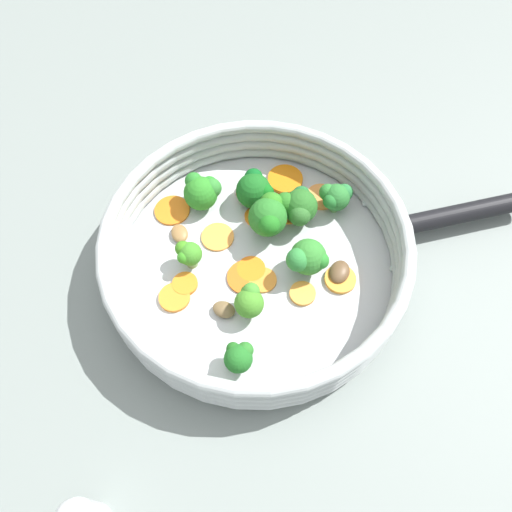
# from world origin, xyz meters

# --- Properties ---
(ground_plane) EXTENTS (4.00, 4.00, 0.00)m
(ground_plane) POSITION_xyz_m (0.00, 0.00, 0.00)
(ground_plane) COLOR slate
(skillet) EXTENTS (0.34, 0.34, 0.01)m
(skillet) POSITION_xyz_m (0.00, 0.00, 0.01)
(skillet) COLOR #B2B5B7
(skillet) RESTS_ON ground_plane
(skillet_rim_wall) EXTENTS (0.36, 0.36, 0.06)m
(skillet_rim_wall) POSITION_xyz_m (0.00, 0.00, 0.04)
(skillet_rim_wall) COLOR #ABB3B2
(skillet_rim_wall) RESTS_ON skillet
(skillet_handle) EXTENTS (0.14, 0.15, 0.03)m
(skillet_handle) POSITION_xyz_m (-0.18, 0.19, 0.03)
(skillet_handle) COLOR black
(skillet_handle) RESTS_ON skillet
(skillet_rivet_left) EXTENTS (0.01, 0.01, 0.01)m
(skillet_rivet_left) POSITION_xyz_m (-0.07, 0.15, 0.02)
(skillet_rivet_left) COLOR #AEBABC
(skillet_rivet_left) RESTS_ON skillet
(skillet_rivet_right) EXTENTS (0.01, 0.01, 0.01)m
(skillet_rivet_right) POSITION_xyz_m (-0.14, 0.08, 0.02)
(skillet_rivet_right) COLOR #B2B7BC
(skillet_rivet_right) RESTS_ON skillet
(carrot_slice_0) EXTENTS (0.06, 0.06, 0.01)m
(carrot_slice_0) POSITION_xyz_m (-0.13, -0.03, 0.02)
(carrot_slice_0) COLOR orange
(carrot_slice_0) RESTS_ON skillet
(carrot_slice_1) EXTENTS (0.04, 0.04, 0.00)m
(carrot_slice_1) POSITION_xyz_m (0.02, 0.02, 0.01)
(carrot_slice_1) COLOR orange
(carrot_slice_1) RESTS_ON skillet
(carrot_slice_2) EXTENTS (0.05, 0.05, 0.01)m
(carrot_slice_2) POSITION_xyz_m (-0.03, 0.10, 0.02)
(carrot_slice_2) COLOR orange
(carrot_slice_2) RESTS_ON skillet
(carrot_slice_3) EXTENTS (0.04, 0.04, 0.01)m
(carrot_slice_3) POSITION_xyz_m (0.09, -0.06, 0.02)
(carrot_slice_3) COLOR orange
(carrot_slice_3) RESTS_ON skillet
(carrot_slice_4) EXTENTS (0.06, 0.06, 0.00)m
(carrot_slice_4) POSITION_xyz_m (-0.01, -0.13, 0.02)
(carrot_slice_4) COLOR orange
(carrot_slice_4) RESTS_ON skillet
(carrot_slice_5) EXTENTS (0.06, 0.06, 0.00)m
(carrot_slice_5) POSITION_xyz_m (0.02, -0.00, 0.01)
(carrot_slice_5) COLOR orange
(carrot_slice_5) RESTS_ON skillet
(carrot_slice_6) EXTENTS (0.04, 0.04, 0.00)m
(carrot_slice_6) POSITION_xyz_m (-0.06, -0.03, 0.02)
(carrot_slice_6) COLOR orange
(carrot_slice_6) RESTS_ON skillet
(carrot_slice_7) EXTENTS (0.06, 0.06, 0.01)m
(carrot_slice_7) POSITION_xyz_m (-0.13, 0.03, 0.02)
(carrot_slice_7) COLOR #EB8A40
(carrot_slice_7) RESTS_ON skillet
(carrot_slice_8) EXTENTS (0.06, 0.06, 0.00)m
(carrot_slice_8) POSITION_xyz_m (-0.01, -0.06, 0.01)
(carrot_slice_8) COLOR orange
(carrot_slice_8) RESTS_ON skillet
(carrot_slice_9) EXTENTS (0.04, 0.04, 0.00)m
(carrot_slice_9) POSITION_xyz_m (-0.09, -0.00, 0.01)
(carrot_slice_9) COLOR orange
(carrot_slice_9) RESTS_ON skillet
(carrot_slice_10) EXTENTS (0.04, 0.04, 0.01)m
(carrot_slice_10) POSITION_xyz_m (0.01, 0.07, 0.02)
(carrot_slice_10) COLOR orange
(carrot_slice_10) RESTS_ON skillet
(carrot_slice_11) EXTENTS (0.04, 0.04, 0.01)m
(carrot_slice_11) POSITION_xyz_m (-0.09, -0.06, 0.02)
(carrot_slice_11) COLOR orange
(carrot_slice_11) RESTS_ON skillet
(carrot_slice_12) EXTENTS (0.05, 0.05, 0.00)m
(carrot_slice_12) POSITION_xyz_m (0.01, -0.00, 0.01)
(carrot_slice_12) COLOR orange
(carrot_slice_12) RESTS_ON skillet
(carrot_slice_13) EXTENTS (0.04, 0.04, 0.01)m
(carrot_slice_13) POSITION_xyz_m (0.07, -0.06, 0.02)
(carrot_slice_13) COLOR orange
(carrot_slice_13) RESTS_ON skillet
(broccoli_floret_0) EXTENTS (0.05, 0.05, 0.05)m
(broccoli_floret_0) POSITION_xyz_m (-0.04, -0.10, 0.04)
(broccoli_floret_0) COLOR #689244
(broccoli_floret_0) RESTS_ON skillet
(broccoli_floret_1) EXTENTS (0.03, 0.03, 0.04)m
(broccoli_floret_1) POSITION_xyz_m (0.04, -0.07, 0.04)
(broccoli_floret_1) COLOR #799852
(broccoli_floret_1) RESTS_ON skillet
(broccoli_floret_2) EXTENTS (0.04, 0.04, 0.04)m
(broccoli_floret_2) POSITION_xyz_m (-0.12, 0.05, 0.04)
(broccoli_floret_2) COLOR #5D9851
(broccoli_floret_2) RESTS_ON skillet
(broccoli_floret_3) EXTENTS (0.05, 0.05, 0.05)m
(broccoli_floret_3) POSITION_xyz_m (-0.08, 0.02, 0.04)
(broccoli_floret_3) COLOR #668A55
(broccoli_floret_3) RESTS_ON skillet
(broccoli_floret_4) EXTENTS (0.05, 0.05, 0.05)m
(broccoli_floret_4) POSITION_xyz_m (-0.02, 0.06, 0.04)
(broccoli_floret_4) COLOR #8DAD66
(broccoli_floret_4) RESTS_ON skillet
(broccoli_floret_5) EXTENTS (0.05, 0.05, 0.05)m
(broccoli_floret_5) POSITION_xyz_m (-0.08, -0.05, 0.04)
(broccoli_floret_5) COLOR #668A50
(broccoli_floret_5) RESTS_ON skillet
(broccoli_floret_6) EXTENTS (0.04, 0.03, 0.04)m
(broccoli_floret_6) POSITION_xyz_m (0.06, 0.02, 0.04)
(broccoli_floret_6) COLOR #8BB25F
(broccoli_floret_6) RESTS_ON skillet
(broccoli_floret_7) EXTENTS (0.04, 0.03, 0.04)m
(broccoli_floret_7) POSITION_xyz_m (0.12, 0.05, 0.04)
(broccoli_floret_7) COLOR #679742
(broccoli_floret_7) RESTS_ON skillet
(broccoli_floret_8) EXTENTS (0.06, 0.05, 0.06)m
(broccoli_floret_8) POSITION_xyz_m (-0.05, -0.01, 0.05)
(broccoli_floret_8) COLOR #67914E
(broccoli_floret_8) RESTS_ON skillet
(mushroom_piece_0) EXTENTS (0.03, 0.03, 0.01)m
(mushroom_piece_0) POSITION_xyz_m (0.01, -0.10, 0.02)
(mushroom_piece_0) COLOR olive
(mushroom_piece_0) RESTS_ON skillet
(mushroom_piece_1) EXTENTS (0.02, 0.03, 0.01)m
(mushroom_piece_1) POSITION_xyz_m (0.08, 0.00, 0.02)
(mushroom_piece_1) COLOR brown
(mushroom_piece_1) RESTS_ON skillet
(mushroom_piece_2) EXTENTS (0.03, 0.03, 0.01)m
(mushroom_piece_2) POSITION_xyz_m (-0.03, 0.10, 0.02)
(mushroom_piece_2) COLOR brown
(mushroom_piece_2) RESTS_ON skillet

